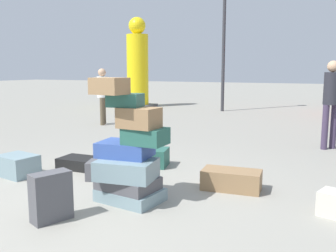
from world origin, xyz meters
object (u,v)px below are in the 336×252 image
(person_bearded_onlooker, at_px, (102,91))
(yellow_dummy_statue, at_px, (138,68))
(suitcase_tower, at_px, (129,156))
(lamp_post, at_px, (225,4))
(suitcase_slate_foreground_far, at_px, (18,165))
(suitcase_charcoal_white_trunk, at_px, (115,170))
(suitcase_teal_left_side, at_px, (150,157))
(suitcase_brown_upright_blue, at_px, (231,180))
(person_passerby_in_red, at_px, (331,97))
(suitcase_charcoal_foreground_near, at_px, (51,197))
(suitcase_black_right_side, at_px, (81,163))

(person_bearded_onlooker, xyz_separation_m, yellow_dummy_statue, (-1.60, 4.82, 0.67))
(suitcase_tower, bearing_deg, yellow_dummy_statue, 119.02)
(lamp_post, bearing_deg, suitcase_slate_foreground_far, -91.48)
(suitcase_charcoal_white_trunk, distance_m, lamp_post, 9.85)
(person_bearded_onlooker, height_order, yellow_dummy_statue, yellow_dummy_statue)
(suitcase_tower, relative_size, suitcase_slate_foreground_far, 2.63)
(suitcase_teal_left_side, bearing_deg, suitcase_charcoal_white_trunk, -109.68)
(suitcase_teal_left_side, relative_size, suitcase_slate_foreground_far, 1.01)
(suitcase_brown_upright_blue, bearing_deg, suitcase_charcoal_white_trunk, -176.34)
(suitcase_charcoal_white_trunk, xyz_separation_m, suitcase_teal_left_side, (0.10, 0.86, 0.01))
(suitcase_tower, relative_size, suitcase_brown_upright_blue, 1.95)
(suitcase_tower, bearing_deg, person_passerby_in_red, 63.87)
(suitcase_charcoal_foreground_near, relative_size, person_passerby_in_red, 0.30)
(suitcase_black_right_side, bearing_deg, suitcase_teal_left_side, 30.74)
(suitcase_slate_foreground_far, distance_m, yellow_dummy_statue, 10.27)
(suitcase_black_right_side, xyz_separation_m, yellow_dummy_statue, (-3.99, 8.87, 1.52))
(suitcase_black_right_side, relative_size, yellow_dummy_statue, 0.18)
(suitcase_charcoal_white_trunk, bearing_deg, suitcase_tower, -66.56)
(suitcase_black_right_side, height_order, person_bearded_onlooker, person_bearded_onlooker)
(lamp_post, bearing_deg, suitcase_brown_upright_blue, -72.61)
(suitcase_charcoal_white_trunk, height_order, suitcase_teal_left_side, suitcase_teal_left_side)
(yellow_dummy_statue, height_order, lamp_post, lamp_post)
(yellow_dummy_statue, bearing_deg, person_bearded_onlooker, -71.61)
(suitcase_tower, distance_m, suitcase_slate_foreground_far, 2.08)
(suitcase_charcoal_white_trunk, distance_m, suitcase_slate_foreground_far, 1.46)
(suitcase_charcoal_foreground_near, distance_m, suitcase_black_right_side, 2.04)
(suitcase_teal_left_side, xyz_separation_m, lamp_post, (-1.25, 8.19, 3.72))
(suitcase_brown_upright_blue, xyz_separation_m, person_bearded_onlooker, (-4.81, 4.06, 0.80))
(suitcase_black_right_side, relative_size, lamp_post, 0.11)
(person_bearded_onlooker, bearing_deg, suitcase_charcoal_white_trunk, 13.08)
(suitcase_slate_foreground_far, bearing_deg, person_passerby_in_red, 53.34)
(suitcase_tower, bearing_deg, suitcase_charcoal_white_trunk, 133.42)
(suitcase_teal_left_side, distance_m, lamp_post, 9.08)
(suitcase_slate_foreground_far, distance_m, person_bearded_onlooker, 5.15)
(suitcase_black_right_side, relative_size, person_passerby_in_red, 0.38)
(yellow_dummy_statue, distance_m, lamp_post, 4.29)
(suitcase_charcoal_foreground_near, bearing_deg, suitcase_black_right_side, 141.83)
(person_passerby_in_red, distance_m, yellow_dummy_statue, 9.39)
(person_bearded_onlooker, distance_m, lamp_post, 5.93)
(suitcase_brown_upright_blue, xyz_separation_m, suitcase_teal_left_side, (-1.51, 0.61, 0.01))
(suitcase_brown_upright_blue, height_order, lamp_post, lamp_post)
(suitcase_teal_left_side, height_order, suitcase_charcoal_foreground_near, suitcase_charcoal_foreground_near)
(suitcase_slate_foreground_far, height_order, person_passerby_in_red, person_passerby_in_red)
(suitcase_brown_upright_blue, distance_m, suitcase_charcoal_white_trunk, 1.63)
(person_passerby_in_red, bearing_deg, lamp_post, -103.78)
(suitcase_charcoal_white_trunk, distance_m, person_passerby_in_red, 4.46)
(suitcase_brown_upright_blue, bearing_deg, suitcase_tower, -141.85)
(suitcase_brown_upright_blue, xyz_separation_m, person_passerby_in_red, (1.06, 3.22, 0.89))
(suitcase_charcoal_white_trunk, bearing_deg, suitcase_teal_left_side, 63.24)
(suitcase_charcoal_foreground_near, relative_size, yellow_dummy_statue, 0.14)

